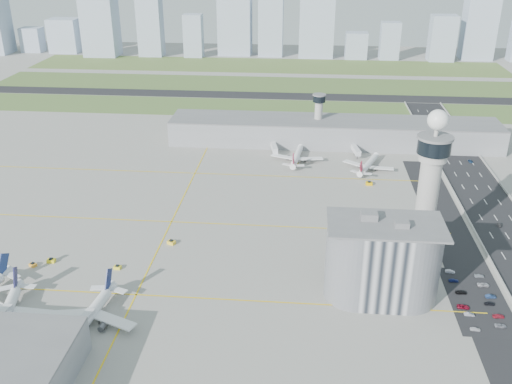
# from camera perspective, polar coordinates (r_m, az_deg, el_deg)

# --- Properties ---
(ground) EXTENTS (1000.00, 1000.00, 0.00)m
(ground) POSITION_cam_1_polar(r_m,az_deg,el_deg) (242.19, -0.75, -6.68)
(ground) COLOR #9F9C94
(grass_strip_0) EXTENTS (480.00, 50.00, 0.08)m
(grass_strip_0) POSITION_cam_1_polar(r_m,az_deg,el_deg) (450.70, -0.37, 8.43)
(grass_strip_0) COLOR #4D6831
(grass_strip_0) RESTS_ON ground
(grass_strip_1) EXTENTS (480.00, 60.00, 0.08)m
(grass_strip_1) POSITION_cam_1_polar(r_m,az_deg,el_deg) (522.84, 0.43, 10.71)
(grass_strip_1) COLOR #4C612E
(grass_strip_1) RESTS_ON ground
(grass_strip_2) EXTENTS (480.00, 70.00, 0.08)m
(grass_strip_2) POSITION_cam_1_polar(r_m,az_deg,el_deg) (600.57, 1.07, 12.54)
(grass_strip_2) COLOR #576F34
(grass_strip_2) RESTS_ON ground
(runway) EXTENTS (480.00, 22.00, 0.10)m
(runway) POSITION_cam_1_polar(r_m,az_deg,el_deg) (486.18, 0.05, 9.64)
(runway) COLOR black
(runway) RESTS_ON ground
(barrier_left) EXTENTS (0.60, 500.00, 1.20)m
(barrier_left) POSITION_cam_1_polar(r_m,az_deg,el_deg) (253.63, 22.78, -7.11)
(barrier_left) COLOR #9E9E99
(barrier_left) RESTS_ON ground
(landside_road) EXTENTS (18.00, 260.00, 0.08)m
(landside_road) POSITION_cam_1_polar(r_m,az_deg,el_deg) (242.55, 20.90, -8.45)
(landside_road) COLOR black
(landside_road) RESTS_ON ground
(parking_lot) EXTENTS (20.00, 44.00, 0.10)m
(parking_lot) POSITION_cam_1_polar(r_m,az_deg,el_deg) (232.39, 21.14, -10.05)
(parking_lot) COLOR black
(parking_lot) RESTS_ON ground
(taxiway_line_h_0) EXTENTS (260.00, 0.60, 0.01)m
(taxiway_line_h_0) POSITION_cam_1_polar(r_m,az_deg,el_deg) (224.81, -11.90, -10.02)
(taxiway_line_h_0) COLOR yellow
(taxiway_line_h_0) RESTS_ON ground
(taxiway_line_h_1) EXTENTS (260.00, 0.60, 0.01)m
(taxiway_line_h_1) POSITION_cam_1_polar(r_m,az_deg,el_deg) (274.28, -8.46, -2.97)
(taxiway_line_h_1) COLOR yellow
(taxiway_line_h_1) RESTS_ON ground
(taxiway_line_h_2) EXTENTS (260.00, 0.60, 0.01)m
(taxiway_line_h_2) POSITION_cam_1_polar(r_m,az_deg,el_deg) (327.30, -6.13, 1.87)
(taxiway_line_h_2) COLOR yellow
(taxiway_line_h_2) RESTS_ON ground
(taxiway_line_v) EXTENTS (0.60, 260.00, 0.01)m
(taxiway_line_v) POSITION_cam_1_polar(r_m,az_deg,el_deg) (274.28, -8.46, -2.97)
(taxiway_line_v) COLOR yellow
(taxiway_line_v) RESTS_ON ground
(control_tower) EXTENTS (14.00, 14.00, 64.50)m
(control_tower) POSITION_cam_1_polar(r_m,az_deg,el_deg) (237.66, 16.95, 1.04)
(control_tower) COLOR #ADAAA5
(control_tower) RESTS_ON ground
(secondary_tower) EXTENTS (8.60, 8.60, 31.90)m
(secondary_tower) POSITION_cam_1_polar(r_m,az_deg,el_deg) (371.62, 6.27, 7.75)
(secondary_tower) COLOR #ADAAA5
(secondary_tower) RESTS_ON ground
(admin_building) EXTENTS (42.00, 24.00, 33.50)m
(admin_building) POSITION_cam_1_polar(r_m,az_deg,el_deg) (216.61, 12.53, -6.72)
(admin_building) COLOR #B2B2B7
(admin_building) RESTS_ON ground
(terminal_pier) EXTENTS (210.00, 32.00, 15.80)m
(terminal_pier) POSITION_cam_1_polar(r_m,az_deg,el_deg) (373.37, 7.73, 5.99)
(terminal_pier) COLOR gray
(terminal_pier) RESTS_ON ground
(airplane_near_b) EXTENTS (43.05, 47.71, 11.49)m
(airplane_near_b) POSITION_cam_1_polar(r_m,az_deg,el_deg) (220.82, -23.93, -10.76)
(airplane_near_b) COLOR white
(airplane_near_b) RESTS_ON ground
(airplane_near_c) EXTENTS (39.96, 45.50, 11.71)m
(airplane_near_c) POSITION_cam_1_polar(r_m,az_deg,el_deg) (209.61, -16.61, -11.49)
(airplane_near_c) COLOR white
(airplane_near_c) RESTS_ON ground
(airplane_far_a) EXTENTS (35.62, 40.56, 10.44)m
(airplane_far_a) POSITION_cam_1_polar(r_m,az_deg,el_deg) (342.96, 4.13, 3.98)
(airplane_far_a) COLOR white
(airplane_far_a) RESTS_ON ground
(airplane_far_b) EXTENTS (41.02, 44.08, 9.96)m
(airplane_far_b) POSITION_cam_1_polar(r_m,az_deg,el_deg) (336.44, 11.22, 3.09)
(airplane_far_b) COLOR white
(airplane_far_b) RESTS_ON ground
(jet_bridge_near_2) EXTENTS (5.39, 14.31, 5.70)m
(jet_bridge_near_2) POSITION_cam_1_polar(r_m,az_deg,el_deg) (204.13, -18.05, -13.87)
(jet_bridge_near_2) COLOR silver
(jet_bridge_near_2) RESTS_ON ground
(jet_bridge_far_0) EXTENTS (5.39, 14.31, 5.70)m
(jet_bridge_far_0) POSITION_cam_1_polar(r_m,az_deg,el_deg) (360.01, 1.71, 4.65)
(jet_bridge_far_0) COLOR silver
(jet_bridge_far_0) RESTS_ON ground
(jet_bridge_far_1) EXTENTS (5.39, 14.31, 5.70)m
(jet_bridge_far_1) POSITION_cam_1_polar(r_m,az_deg,el_deg) (360.75, 9.68, 4.34)
(jet_bridge_far_1) COLOR silver
(jet_bridge_far_1) RESTS_ON ground
(tug_0) EXTENTS (3.33, 2.37, 1.87)m
(tug_0) POSITION_cam_1_polar(r_m,az_deg,el_deg) (254.11, -19.81, -6.44)
(tug_0) COLOR yellow
(tug_0) RESTS_ON ground
(tug_1) EXTENTS (3.38, 2.89, 1.66)m
(tug_1) POSITION_cam_1_polar(r_m,az_deg,el_deg) (253.93, -21.42, -6.76)
(tug_1) COLOR orange
(tug_1) RESTS_ON ground
(tug_2) EXTENTS (3.07, 2.28, 1.66)m
(tug_2) POSITION_cam_1_polar(r_m,az_deg,el_deg) (241.77, -13.69, -7.30)
(tug_2) COLOR yellow
(tug_2) RESTS_ON ground
(tug_3) EXTENTS (4.04, 3.53, 1.96)m
(tug_3) POSITION_cam_1_polar(r_m,az_deg,el_deg) (255.21, -8.46, -4.96)
(tug_3) COLOR yellow
(tug_3) RESTS_ON ground
(tug_4) EXTENTS (2.38, 3.11, 1.64)m
(tug_4) POSITION_cam_1_polar(r_m,az_deg,el_deg) (337.80, 4.08, 2.85)
(tug_4) COLOR #CC9D03
(tug_4) RESTS_ON ground
(tug_5) EXTENTS (3.62, 2.54, 2.07)m
(tug_5) POSITION_cam_1_polar(r_m,az_deg,el_deg) (316.21, 11.24, 0.89)
(tug_5) COLOR #EBAF00
(tug_5) RESTS_ON ground
(car_lot_0) EXTENTS (3.55, 1.66, 1.18)m
(car_lot_0) POSITION_cam_1_polar(r_m,az_deg,el_deg) (216.43, 21.08, -12.67)
(car_lot_0) COLOR silver
(car_lot_0) RESTS_ON ground
(car_lot_1) EXTENTS (3.78, 1.54, 1.22)m
(car_lot_1) POSITION_cam_1_polar(r_m,az_deg,el_deg) (222.90, 20.56, -11.38)
(car_lot_1) COLOR gray
(car_lot_1) RESTS_ON ground
(car_lot_2) EXTENTS (4.69, 2.55, 1.25)m
(car_lot_2) POSITION_cam_1_polar(r_m,az_deg,el_deg) (226.09, 20.02, -10.72)
(car_lot_2) COLOR maroon
(car_lot_2) RESTS_ON ground
(car_lot_3) EXTENTS (4.45, 2.17, 1.25)m
(car_lot_3) POSITION_cam_1_polar(r_m,az_deg,el_deg) (233.92, 19.83, -9.41)
(car_lot_3) COLOR black
(car_lot_3) RESTS_ON ground
(car_lot_4) EXTENTS (3.84, 1.67, 1.29)m
(car_lot_4) POSITION_cam_1_polar(r_m,az_deg,el_deg) (240.12, 19.16, -8.34)
(car_lot_4) COLOR navy
(car_lot_4) RESTS_ON ground
(car_lot_5) EXTENTS (3.94, 1.93, 1.24)m
(car_lot_5) POSITION_cam_1_polar(r_m,az_deg,el_deg) (245.43, 18.83, -7.53)
(car_lot_5) COLOR silver
(car_lot_5) RESTS_ON ground
(car_lot_6) EXTENTS (4.04, 2.06, 1.09)m
(car_lot_6) POSITION_cam_1_polar(r_m,az_deg,el_deg) (221.34, 23.26, -12.18)
(car_lot_6) COLOR #8F919D
(car_lot_6) RESTS_ON ground
(car_lot_7) EXTENTS (4.31, 2.11, 1.21)m
(car_lot_7) POSITION_cam_1_polar(r_m,az_deg,el_deg) (225.82, 23.09, -11.34)
(car_lot_7) COLOR #AC2033
(car_lot_7) RESTS_ON ground
(car_lot_8) EXTENTS (3.66, 1.49, 1.25)m
(car_lot_8) POSITION_cam_1_polar(r_m,az_deg,el_deg) (231.29, 22.32, -10.27)
(car_lot_8) COLOR black
(car_lot_8) RESTS_ON ground
(car_lot_9) EXTENTS (4.12, 1.86, 1.31)m
(car_lot_9) POSITION_cam_1_polar(r_m,az_deg,el_deg) (235.43, 22.41, -9.62)
(car_lot_9) COLOR navy
(car_lot_9) RESTS_ON ground
(car_lot_10) EXTENTS (4.74, 2.46, 1.28)m
(car_lot_10) POSITION_cam_1_polar(r_m,az_deg,el_deg) (241.44, 21.78, -8.60)
(car_lot_10) COLOR #B6B6BE
(car_lot_10) RESTS_ON ground
(car_lot_11) EXTENTS (3.98, 1.90, 1.12)m
(car_lot_11) POSITION_cam_1_polar(r_m,az_deg,el_deg) (246.67, 21.44, -7.81)
(car_lot_11) COLOR #9EA6B1
(car_lot_11) RESTS_ON ground
(car_hw_1) EXTENTS (1.86, 3.90, 1.23)m
(car_hw_1) POSITION_cam_1_polar(r_m,az_deg,el_deg) (290.72, 23.18, -3.04)
(car_hw_1) COLOR black
(car_hw_1) RESTS_ON ground
(car_hw_2) EXTENTS (2.21, 4.38, 1.19)m
(car_hw_2) POSITION_cam_1_polar(r_m,az_deg,el_deg) (364.55, 20.66, 2.90)
(car_hw_2) COLOR navy
(car_hw_2) RESTS_ON ground
(car_hw_4) EXTENTS (1.41, 3.34, 1.13)m
(car_hw_4) POSITION_cam_1_polar(r_m,az_deg,el_deg) (413.74, 17.13, 5.90)
(car_hw_4) COLOR #AEAFB1
(car_hw_4) RESTS_ON ground
(skyline_bldg_2) EXTENTS (22.81, 18.25, 26.79)m
(skyline_bldg_2) POSITION_cam_1_polar(r_m,az_deg,el_deg) (717.61, -21.45, 13.99)
(skyline_bldg_2) COLOR #9EADC1
(skyline_bldg_2) RESTS_ON ground
(skyline_bldg_3) EXTENTS (32.30, 25.84, 36.93)m
(skyline_bldg_3) POSITION_cam_1_polar(r_m,az_deg,el_deg) (701.89, -18.55, 14.62)
(skyline_bldg_3) COLOR #9EADC1
(skyline_bldg_3) RESTS_ON ground
(skyline_bldg_4) EXTENTS (35.81, 28.65, 60.36)m
(skyline_bldg_4) POSITION_cam_1_polar(r_m,az_deg,el_deg) (667.74, -15.29, 15.58)
(skyline_bldg_4) COLOR #9EADC1
(skyline_bldg_4) RESTS_ON ground
(skyline_bldg_5) EXTENTS (25.49, 20.39, 66.89)m
(skyline_bldg_5) POSITION_cam_1_polar(r_m,az_deg,el_deg) (655.14, -10.53, 16.14)
(skyline_bldg_5) COLOR #9EADC1
(skyline_bldg_5) RESTS_ON ground
(skyline_bldg_6) EXTENTS (20.04, 16.03, 45.20)m
(skyline_bldg_6) POSITION_cam_1_polar(r_m,az_deg,el_deg) (644.27, -6.28, 15.28)
(skyline_bldg_6) COLOR #9EADC1
(skyline_bldg_6) RESTS_ON ground
(skyline_bldg_7) EXTENTS (35.76, 28.61, 61.22)m
(skyline_bldg_7) POSITION_cam_1_polar(r_m,az_deg,el_deg) (654.72, -2.11, 16.26)
(skyline_bldg_7) COLOR #9EADC1
(skyline_bldg_7) RESTS_ON ground
(skyline_bldg_8) EXTENTS (26.33, 21.06, 83.39)m
(skyline_bldg_8) POSITION_cam_1_polar(r_m,az_deg,el_deg) (644.17, 1.51, 17.12)
(skyline_bldg_8) COLOR #9EADC1
(skyline_bldg_8) RESTS_ON ground
(skyline_bldg_9) EXTENTS (36.96, 29.57, 62.11)m
(skyline_bldg_9) POSITION_cam_1_polar(r_m,az_deg,el_deg) (645.15, 6.09, 16.06)
(skyline_bldg_9) COLOR #9EADC1
(skyline_bldg_9) RESTS_ON ground
(skyline_bldg_10) EXTENTS (23.01, 18.41, 27.75)m
(skyline_bldg_10) POSITION_cam_1_polar(r_m,az_deg,el_deg) (641.41, 9.99, 14.23)
(skyline_bldg_10) COLOR #9EADC1
(skyline_bldg_10) RESTS_ON ground
(skyline_bldg_11) EXTENTS (20.22, 16.18, 38.97)m
(skyline_bldg_11) POSITION_cam_1_polar(r_m,az_deg,el_deg) (643.89, 13.23, 14.51)
(skyline_bldg_11) COLOR #9EADC1
(skyline_bldg_11) RESTS_ON ground
(skyline_bldg_12) EXTENTS (26.14, 20.92, 46.89)m
(skyline_bldg_12) POSITION_cam_1_polar(r_m,az_deg,el_deg) (650.71, 18.13, 14.42)
(skyline_bldg_12) COLOR #9EADC1
(skyline_bldg_12) RESTS_ON ground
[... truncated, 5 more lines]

